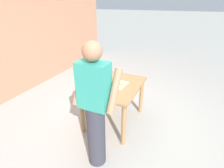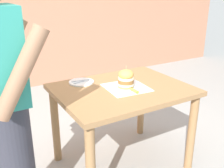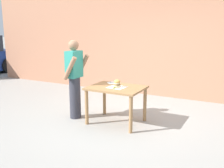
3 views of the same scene
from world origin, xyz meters
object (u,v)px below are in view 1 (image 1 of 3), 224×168
object	(u,v)px
sandwich	(116,80)
pickle_spear	(123,84)
patio_table	(114,91)
diner_across_table	(95,107)
side_plate_with_forks	(93,87)

from	to	relation	value
sandwich	pickle_spear	distance (m)	0.14
patio_table	diner_across_table	distance (m)	0.97
side_plate_with_forks	pickle_spear	bearing A→B (deg)	-147.90
diner_across_table	sandwich	bearing A→B (deg)	-82.20
patio_table	side_plate_with_forks	xyz separation A→B (m)	(0.29, 0.25, 0.13)
patio_table	diner_across_table	world-z (taller)	diner_across_table
pickle_spear	diner_across_table	bearing A→B (deg)	90.11
patio_table	pickle_spear	size ratio (longest dim) A/B	12.51
patio_table	diner_across_table	xyz separation A→B (m)	(-0.15, 0.92, 0.25)
patio_table	pickle_spear	bearing A→B (deg)	-170.98
sandwich	diner_across_table	xyz separation A→B (m)	(-0.13, 0.95, 0.05)
sandwich	diner_across_table	world-z (taller)	diner_across_table
pickle_spear	diner_across_table	world-z (taller)	diner_across_table
sandwich	side_plate_with_forks	world-z (taller)	sandwich
pickle_spear	diner_across_table	size ratio (longest dim) A/B	0.05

